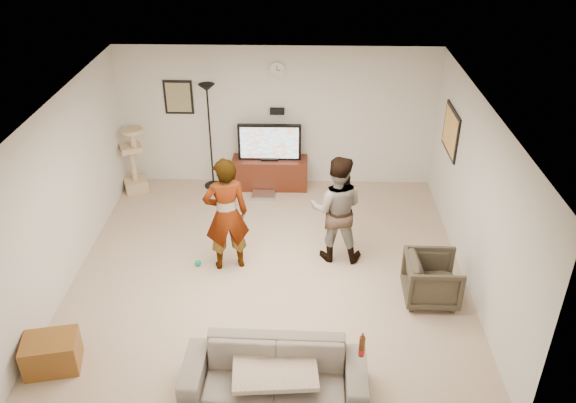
{
  "coord_description": "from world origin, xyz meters",
  "views": [
    {
      "loc": [
        0.45,
        -6.81,
        5.05
      ],
      "look_at": [
        0.26,
        0.2,
        1.02
      ],
      "focal_mm": 36.46,
      "sensor_mm": 36.0,
      "label": 1
    }
  ],
  "objects_px": {
    "sofa": "(275,373)",
    "tv_stand": "(270,173)",
    "person_left": "(226,215)",
    "tv": "(270,142)",
    "side_table": "(52,353)",
    "cat_tree": "(132,159)",
    "person_right": "(336,209)",
    "armchair": "(432,279)",
    "beer_bottle": "(362,346)",
    "floor_lamp": "(210,137)"
  },
  "relations": [
    {
      "from": "person_left",
      "to": "tv",
      "type": "bearing_deg",
      "value": -116.19
    },
    {
      "from": "floor_lamp",
      "to": "armchair",
      "type": "xyz_separation_m",
      "value": [
        3.34,
        -3.11,
        -0.63
      ]
    },
    {
      "from": "cat_tree",
      "to": "side_table",
      "type": "bearing_deg",
      "value": -88.26
    },
    {
      "from": "cat_tree",
      "to": "beer_bottle",
      "type": "height_order",
      "value": "cat_tree"
    },
    {
      "from": "person_left",
      "to": "sofa",
      "type": "height_order",
      "value": "person_left"
    },
    {
      "from": "beer_bottle",
      "to": "side_table",
      "type": "xyz_separation_m",
      "value": [
        -3.49,
        0.32,
        -0.51
      ]
    },
    {
      "from": "side_table",
      "to": "armchair",
      "type": "bearing_deg",
      "value": 16.41
    },
    {
      "from": "person_right",
      "to": "side_table",
      "type": "distance_m",
      "value": 4.11
    },
    {
      "from": "tv_stand",
      "to": "cat_tree",
      "type": "distance_m",
      "value": 2.43
    },
    {
      "from": "tv",
      "to": "person_right",
      "type": "xyz_separation_m",
      "value": [
        1.07,
        -2.15,
        -0.07
      ]
    },
    {
      "from": "floor_lamp",
      "to": "side_table",
      "type": "bearing_deg",
      "value": -105.52
    },
    {
      "from": "armchair",
      "to": "floor_lamp",
      "type": "bearing_deg",
      "value": 48.22
    },
    {
      "from": "tv_stand",
      "to": "armchair",
      "type": "height_order",
      "value": "armchair"
    },
    {
      "from": "person_left",
      "to": "armchair",
      "type": "height_order",
      "value": "person_left"
    },
    {
      "from": "person_right",
      "to": "sofa",
      "type": "distance_m",
      "value": 2.79
    },
    {
      "from": "tv",
      "to": "sofa",
      "type": "distance_m",
      "value": 4.83
    },
    {
      "from": "tv_stand",
      "to": "person_right",
      "type": "height_order",
      "value": "person_right"
    },
    {
      "from": "sofa",
      "to": "cat_tree",
      "type": "bearing_deg",
      "value": 121.92
    },
    {
      "from": "beer_bottle",
      "to": "tv",
      "type": "bearing_deg",
      "value": 104.37
    },
    {
      "from": "side_table",
      "to": "person_right",
      "type": "bearing_deg",
      "value": 34.65
    },
    {
      "from": "beer_bottle",
      "to": "side_table",
      "type": "height_order",
      "value": "beer_bottle"
    },
    {
      "from": "tv",
      "to": "armchair",
      "type": "relative_size",
      "value": 1.54
    },
    {
      "from": "person_left",
      "to": "beer_bottle",
      "type": "bearing_deg",
      "value": 110.41
    },
    {
      "from": "tv",
      "to": "beer_bottle",
      "type": "height_order",
      "value": "tv"
    },
    {
      "from": "tv_stand",
      "to": "sofa",
      "type": "bearing_deg",
      "value": -86.3
    },
    {
      "from": "floor_lamp",
      "to": "armchair",
      "type": "relative_size",
      "value": 2.68
    },
    {
      "from": "tv",
      "to": "armchair",
      "type": "distance_m",
      "value": 3.91
    },
    {
      "from": "person_right",
      "to": "sofa",
      "type": "xyz_separation_m",
      "value": [
        -0.76,
        -2.63,
        -0.52
      ]
    },
    {
      "from": "person_left",
      "to": "person_right",
      "type": "distance_m",
      "value": 1.56
    },
    {
      "from": "tv",
      "to": "beer_bottle",
      "type": "relative_size",
      "value": 4.4
    },
    {
      "from": "tv_stand",
      "to": "tv",
      "type": "relative_size",
      "value": 1.21
    },
    {
      "from": "floor_lamp",
      "to": "person_left",
      "type": "height_order",
      "value": "floor_lamp"
    },
    {
      "from": "tv_stand",
      "to": "floor_lamp",
      "type": "height_order",
      "value": "floor_lamp"
    },
    {
      "from": "beer_bottle",
      "to": "cat_tree",
      "type": "bearing_deg",
      "value": 128.22
    },
    {
      "from": "tv",
      "to": "side_table",
      "type": "height_order",
      "value": "tv"
    },
    {
      "from": "person_left",
      "to": "beer_bottle",
      "type": "relative_size",
      "value": 6.87
    },
    {
      "from": "floor_lamp",
      "to": "beer_bottle",
      "type": "height_order",
      "value": "floor_lamp"
    },
    {
      "from": "floor_lamp",
      "to": "person_left",
      "type": "relative_size",
      "value": 1.11
    },
    {
      "from": "cat_tree",
      "to": "tv",
      "type": "bearing_deg",
      "value": 4.22
    },
    {
      "from": "person_left",
      "to": "floor_lamp",
      "type": "bearing_deg",
      "value": -92.15
    },
    {
      "from": "tv_stand",
      "to": "person_right",
      "type": "bearing_deg",
      "value": -63.47
    },
    {
      "from": "tv",
      "to": "cat_tree",
      "type": "height_order",
      "value": "tv"
    },
    {
      "from": "sofa",
      "to": "tv_stand",
      "type": "bearing_deg",
      "value": 95.14
    },
    {
      "from": "person_left",
      "to": "person_right",
      "type": "height_order",
      "value": "person_left"
    },
    {
      "from": "person_left",
      "to": "tv_stand",
      "type": "bearing_deg",
      "value": -116.19
    },
    {
      "from": "sofa",
      "to": "side_table",
      "type": "distance_m",
      "value": 2.6
    },
    {
      "from": "cat_tree",
      "to": "person_right",
      "type": "height_order",
      "value": "person_right"
    },
    {
      "from": "tv_stand",
      "to": "side_table",
      "type": "bearing_deg",
      "value": -116.99
    },
    {
      "from": "floor_lamp",
      "to": "person_left",
      "type": "bearing_deg",
      "value": -76.86
    },
    {
      "from": "floor_lamp",
      "to": "cat_tree",
      "type": "relative_size",
      "value": 1.59
    }
  ]
}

